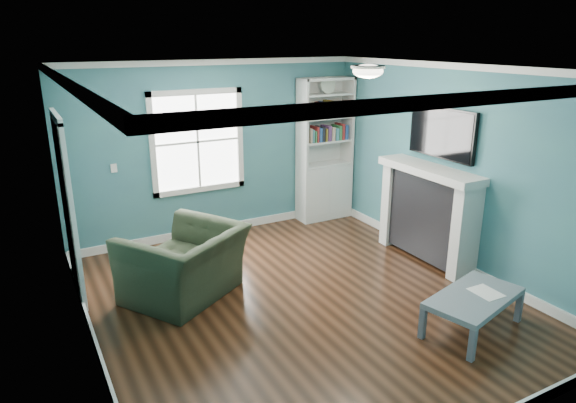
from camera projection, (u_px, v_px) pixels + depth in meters
name	position (u px, v px, depth m)	size (l,w,h in m)	color
floor	(300.00, 300.00, 5.93)	(5.00, 5.00, 0.00)	black
room_walls	(301.00, 167.00, 5.45)	(5.00, 5.00, 5.00)	#36667B
trim	(301.00, 198.00, 5.55)	(4.50, 5.00, 2.60)	white
window	(198.00, 142.00, 7.43)	(1.40, 0.06, 1.50)	white
bookshelf	(324.00, 164.00, 8.38)	(0.90, 0.35, 2.31)	silver
fireplace	(428.00, 215.00, 6.85)	(0.44, 1.58, 1.30)	black
tv	(442.00, 133.00, 6.57)	(0.06, 1.10, 0.65)	black
door	(67.00, 207.00, 5.76)	(0.12, 0.98, 2.17)	silver
ceiling_fixture	(368.00, 70.00, 5.64)	(0.38, 0.38, 0.15)	white
light_switch	(114.00, 168.00, 6.96)	(0.08, 0.01, 0.12)	white
recliner	(184.00, 253.00, 5.87)	(1.25, 0.81, 1.09)	black
coffee_table	(474.00, 300.00, 5.23)	(1.20, 0.85, 0.39)	#525863
paper_sheet	(486.00, 292.00, 5.27)	(0.24, 0.31, 0.00)	white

